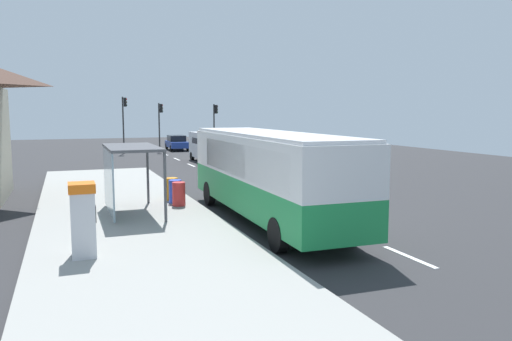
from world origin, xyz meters
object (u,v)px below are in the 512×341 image
traffic_light_far_side (124,116)px  recycling_bin_orange (172,189)px  sedan_near (177,142)px  ticket_machine (83,219)px  bus (267,171)px  traffic_light_near_side (215,120)px  recycling_bin_blue (175,191)px  traffic_light_median (160,119)px  bus_shelter (123,162)px  white_van (210,145)px  recycling_bin_red (179,194)px

traffic_light_far_side → recycling_bin_orange: bearing=-92.3°
sedan_near → ticket_machine: ticket_machine is taller
recycling_bin_orange → traffic_light_far_side: bearing=87.7°
bus → traffic_light_far_side: (-1.39, 31.99, 1.67)m
recycling_bin_orange → traffic_light_near_side: (9.70, 26.51, 2.46)m
bus → recycling_bin_orange: size_ratio=11.63×
recycling_bin_blue → traffic_light_median: size_ratio=0.20×
bus → recycling_bin_orange: 5.43m
sedan_near → bus_shelter: bearing=-105.3°
recycling_bin_blue → bus_shelter: 3.06m
ticket_machine → traffic_light_near_side: size_ratio=0.42×
white_van → recycling_bin_orange: white_van is taller
recycling_bin_red → recycling_bin_orange: size_ratio=1.00×
sedan_near → traffic_light_median: 3.37m
sedan_near → ticket_machine: size_ratio=2.30×
traffic_light_near_side → white_van: bearing=-108.6°
traffic_light_far_side → bus_shelter: 29.77m
white_van → ticket_machine: white_van is taller
ticket_machine → traffic_light_median: (8.43, 35.61, 2.00)m
recycling_bin_red → bus_shelter: bearing=-159.1°
ticket_machine → recycling_bin_orange: bearing=63.0°
ticket_machine → bus: bearing=24.1°
recycling_bin_blue → traffic_light_near_side: size_ratio=0.20×
sedan_near → recycling_bin_orange: 30.26m
white_van → traffic_light_far_side: 12.05m
ticket_machine → recycling_bin_blue: (3.82, 6.80, -0.52)m
white_van → bus_shelter: bus_shelter is taller
traffic_light_near_side → traffic_light_median: bearing=162.6°
traffic_light_near_side → recycling_bin_blue: bearing=-109.6°
sedan_near → traffic_light_near_side: (3.20, -3.04, 2.32)m
white_van → traffic_light_near_side: bearing=71.4°
bus → bus_shelter: bus is taller
white_van → ticket_machine: bearing=-112.9°
traffic_light_far_side → bus_shelter: (-3.31, -29.55, -1.41)m
bus_shelter → traffic_light_median: bearing=77.3°
traffic_light_median → sedan_near: bearing=37.2°
recycling_bin_red → traffic_light_far_side: (1.10, 28.71, 2.86)m
recycling_bin_red → bus_shelter: 2.77m
traffic_light_median → bus_shelter: traffic_light_median is taller
sedan_near → white_van: bearing=-90.5°
bus → traffic_light_median: bearing=86.3°
bus → recycling_bin_blue: 4.84m
recycling_bin_red → recycling_bin_blue: size_ratio=1.00×
recycling_bin_red → traffic_light_median: 29.97m
white_van → traffic_light_near_side: 10.49m
bus_shelter → traffic_light_near_side: bearing=67.5°
sedan_near → recycling_bin_red: size_ratio=4.70×
recycling_bin_orange → traffic_light_far_side: 27.48m
traffic_light_far_side → white_van: bearing=-63.4°
ticket_machine → bus_shelter: (1.61, 5.26, 0.93)m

